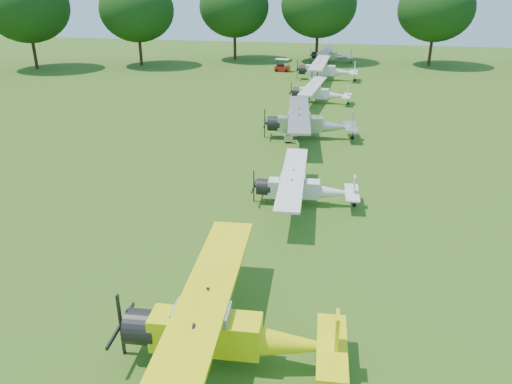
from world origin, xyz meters
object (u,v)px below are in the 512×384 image
(aircraft_7, at_px, (330,54))
(aircraft_4, at_px, (307,122))
(aircraft_2, at_px, (223,329))
(aircraft_3, at_px, (302,186))
(aircraft_5, at_px, (318,92))
(golf_cart, at_px, (282,67))
(aircraft_6, at_px, (325,69))

(aircraft_7, bearing_deg, aircraft_4, -86.77)
(aircraft_2, height_order, aircraft_3, aircraft_2)
(aircraft_5, distance_m, golf_cart, 18.77)
(aircraft_5, xyz_separation_m, golf_cart, (-6.23, 17.70, -0.58))
(aircraft_4, relative_size, aircraft_5, 1.19)
(aircraft_5, relative_size, golf_cart, 4.80)
(aircraft_3, height_order, aircraft_4, aircraft_4)
(aircraft_2, distance_m, aircraft_3, 13.17)
(aircraft_6, bearing_deg, golf_cart, 141.10)
(aircraft_7, bearing_deg, aircraft_5, -86.68)
(aircraft_2, relative_size, aircraft_7, 1.17)
(aircraft_4, height_order, aircraft_7, aircraft_4)
(aircraft_3, height_order, aircraft_7, aircraft_7)
(aircraft_4, relative_size, aircraft_6, 0.98)
(aircraft_3, bearing_deg, aircraft_6, 88.37)
(aircraft_2, height_order, aircraft_6, aircraft_6)
(aircraft_6, bearing_deg, aircraft_7, 91.69)
(aircraft_5, distance_m, aircraft_6, 12.55)
(aircraft_3, bearing_deg, aircraft_5, 88.91)
(aircraft_2, xyz_separation_m, aircraft_6, (0.07, 50.71, 0.00))
(aircraft_7, relative_size, golf_cart, 5.00)
(aircraft_3, distance_m, golf_cart, 43.34)
(aircraft_6, bearing_deg, aircraft_2, -88.77)
(golf_cart, bearing_deg, aircraft_4, -73.26)
(aircraft_3, distance_m, aircraft_4, 12.62)
(aircraft_4, xyz_separation_m, aircraft_6, (-0.18, 25.01, 0.04))
(aircraft_5, relative_size, aircraft_7, 0.96)
(aircraft_4, height_order, golf_cart, aircraft_4)
(aircraft_4, height_order, aircraft_6, aircraft_6)
(aircraft_4, bearing_deg, golf_cart, 95.37)
(aircraft_5, height_order, aircraft_7, aircraft_7)
(aircraft_3, relative_size, aircraft_7, 0.92)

